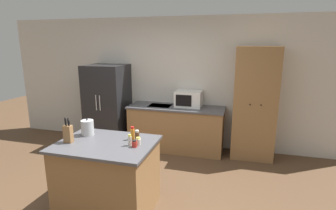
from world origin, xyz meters
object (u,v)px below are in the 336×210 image
(spice_bottle_tall_dark, at_px, (133,134))
(spice_bottle_green_herb, at_px, (130,140))
(refrigerator, at_px, (108,105))
(spice_bottle_short_red, at_px, (134,144))
(microwave, at_px, (189,99))
(knife_block, at_px, (68,133))
(kettle, at_px, (87,128))
(fire_extinguisher, at_px, (89,130))
(spice_bottle_pale_salt, at_px, (137,136))
(pantry_cabinet, at_px, (255,104))
(spice_bottle_amber_oil, at_px, (138,141))

(spice_bottle_tall_dark, xyz_separation_m, spice_bottle_green_herb, (0.05, -0.19, -0.02))
(refrigerator, bearing_deg, spice_bottle_short_red, -54.86)
(microwave, relative_size, knife_block, 1.62)
(kettle, bearing_deg, fire_extinguisher, 122.87)
(fire_extinguisher, bearing_deg, spice_bottle_tall_dark, -45.85)
(knife_block, height_order, spice_bottle_pale_salt, knife_block)
(microwave, relative_size, spice_bottle_tall_dark, 2.93)
(spice_bottle_green_herb, xyz_separation_m, fire_extinguisher, (-1.96, 2.17, -0.77))
(spice_bottle_tall_dark, bearing_deg, knife_block, -157.48)
(spice_bottle_tall_dark, bearing_deg, spice_bottle_short_red, -62.23)
(pantry_cabinet, relative_size, spice_bottle_green_herb, 14.70)
(pantry_cabinet, xyz_separation_m, spice_bottle_pale_salt, (-1.47, -2.01, -0.05))
(spice_bottle_green_herb, bearing_deg, kettle, 164.13)
(refrigerator, bearing_deg, spice_bottle_tall_dark, -54.07)
(pantry_cabinet, height_order, spice_bottle_short_red, pantry_cabinet)
(refrigerator, height_order, fire_extinguisher, refrigerator)
(spice_bottle_pale_salt, bearing_deg, spice_bottle_tall_dark, 161.54)
(microwave, bearing_deg, spice_bottle_pale_salt, -96.78)
(spice_bottle_short_red, bearing_deg, kettle, 163.68)
(pantry_cabinet, height_order, spice_bottle_pale_salt, pantry_cabinet)
(knife_block, xyz_separation_m, spice_bottle_tall_dark, (0.72, 0.30, -0.04))
(spice_bottle_short_red, distance_m, fire_extinguisher, 3.08)
(refrigerator, height_order, spice_bottle_pale_salt, refrigerator)
(microwave, xyz_separation_m, spice_bottle_amber_oil, (-0.18, -2.17, -0.09))
(spice_bottle_pale_salt, height_order, fire_extinguisher, spice_bottle_pale_salt)
(microwave, bearing_deg, spice_bottle_short_red, -95.05)
(microwave, relative_size, kettle, 2.24)
(pantry_cabinet, bearing_deg, spice_bottle_tall_dark, -127.74)
(spice_bottle_tall_dark, bearing_deg, kettle, 179.88)
(spice_bottle_amber_oil, bearing_deg, microwave, 85.19)
(knife_block, bearing_deg, spice_bottle_amber_oil, 10.41)
(spice_bottle_amber_oil, bearing_deg, spice_bottle_pale_salt, 117.35)
(spice_bottle_tall_dark, relative_size, spice_bottle_amber_oil, 1.87)
(spice_bottle_amber_oil, bearing_deg, knife_block, -169.59)
(knife_block, relative_size, spice_bottle_pale_salt, 2.25)
(microwave, relative_size, spice_bottle_green_herb, 3.62)
(microwave, distance_m, spice_bottle_amber_oil, 2.18)
(spice_bottle_short_red, xyz_separation_m, spice_bottle_pale_salt, (-0.05, 0.20, 0.03))
(knife_block, height_order, spice_bottle_amber_oil, knife_block)
(spice_bottle_amber_oil, relative_size, kettle, 0.41)
(microwave, height_order, spice_bottle_tall_dark, microwave)
(knife_block, bearing_deg, spice_bottle_short_red, 5.31)
(knife_block, distance_m, spice_bottle_green_herb, 0.77)
(microwave, xyz_separation_m, kettle, (-0.96, -2.03, -0.03))
(refrigerator, xyz_separation_m, spice_bottle_short_red, (1.48, -2.10, 0.11))
(microwave, bearing_deg, spice_bottle_green_herb, -96.87)
(spice_bottle_tall_dark, xyz_separation_m, kettle, (-0.64, 0.00, 0.02))
(knife_block, bearing_deg, fire_extinguisher, 117.80)
(pantry_cabinet, bearing_deg, spice_bottle_green_herb, -124.35)
(spice_bottle_tall_dark, relative_size, spice_bottle_short_red, 2.06)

